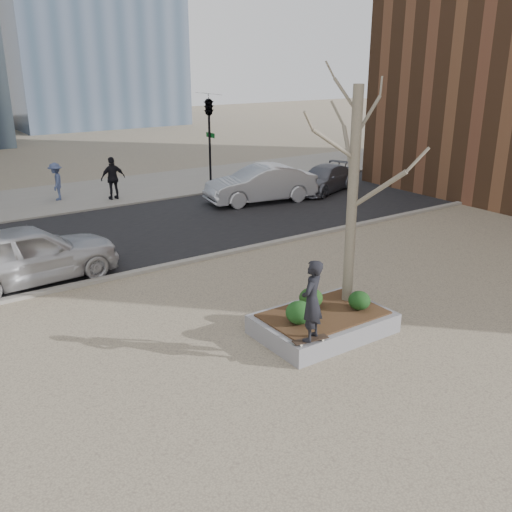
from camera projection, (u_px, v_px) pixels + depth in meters
ground at (288, 344)px, 12.66m from camera, size 120.00×120.00×0.00m
street at (119, 235)px, 20.44m from camera, size 60.00×8.00×0.02m
far_sidewalk at (61, 198)px, 25.89m from camera, size 60.00×6.00×0.02m
planter at (323, 324)px, 13.12m from camera, size 3.00×2.00×0.45m
planter_mulch at (323, 314)px, 13.04m from camera, size 2.70×1.70×0.04m
sycamore_tree at (354, 163)px, 12.71m from camera, size 2.80×2.80×6.60m
shrub_left at (299, 313)px, 12.46m from camera, size 0.60×0.60×0.51m
shrub_middle at (311, 298)px, 13.26m from camera, size 0.55×0.55×0.47m
shrub_right at (359, 300)px, 13.17m from camera, size 0.51×0.51×0.44m
skateboard at (310, 341)px, 11.77m from camera, size 0.80×0.32×0.08m
skateboarder at (312, 301)px, 11.48m from camera, size 0.75×0.67×1.72m
police_car at (27, 254)px, 15.81m from camera, size 5.04×2.27×1.68m
car_silver at (261, 184)px, 24.85m from camera, size 5.05×2.51×1.59m
car_third at (323, 179)px, 26.89m from camera, size 4.48×3.00×1.20m
pedestrian_b at (56, 182)px, 25.16m from camera, size 0.93×1.21×1.65m
pedestrian_c at (113, 178)px, 25.28m from camera, size 1.11×0.46×1.89m
traffic_light_far at (210, 143)px, 26.76m from camera, size 0.60×2.48×4.50m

